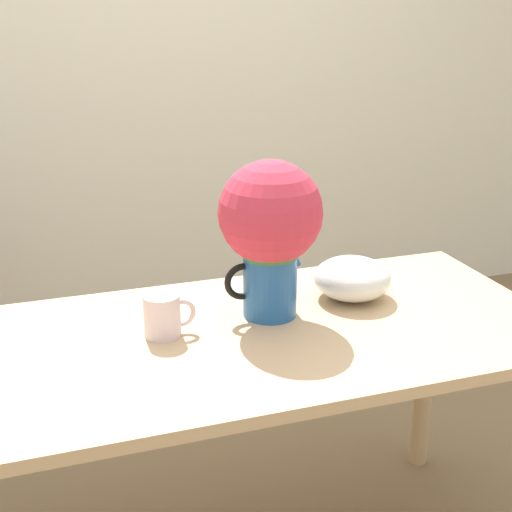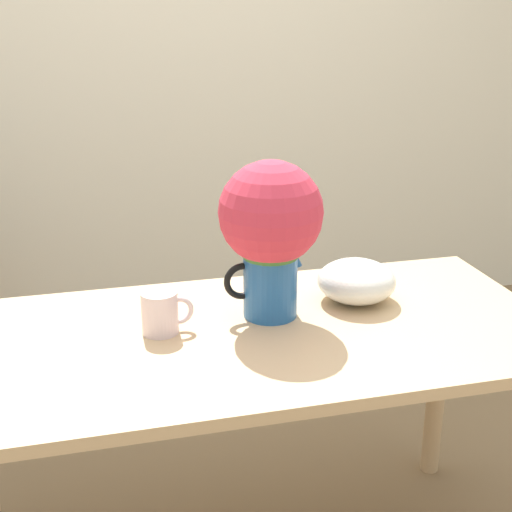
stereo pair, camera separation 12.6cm
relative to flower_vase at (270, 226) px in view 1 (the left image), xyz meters
The scene contains 5 objects.
wall_back 1.68m from the flower_vase, 88.76° to the left, with size 8.00×0.05×2.60m.
table 0.36m from the flower_vase, 133.25° to the right, with size 1.52×0.72×0.74m.
flower_vase is the anchor object (origin of this frame).
coffee_mug 0.34m from the flower_vase, behind, with size 0.13×0.09×0.11m.
white_bowl 0.31m from the flower_vase, ahead, with size 0.21×0.21×0.11m.
Camera 1 is at (-0.60, -1.51, 1.50)m, focal length 50.00 mm.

